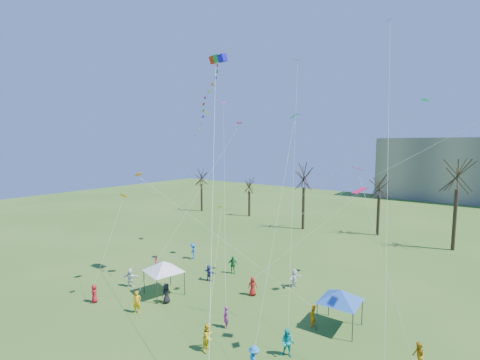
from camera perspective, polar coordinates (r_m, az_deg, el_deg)
The scene contains 7 objects.
ground at distance 24.52m, azimuth -10.33°, elevation -27.42°, with size 160.00×160.00×0.00m, color #33601E.
bare_tree_row at distance 51.24m, azimuth 22.65°, elevation -1.42°, with size 70.68×8.92×12.24m.
big_box_kite at distance 30.48m, azimuth -5.43°, elevation 13.06°, with size 5.81×6.91×24.34m.
canopy_tent_white at distance 31.71m, azimuth -12.88°, elevation -14.15°, with size 3.98×3.98×3.08m.
canopy_tent_blue at distance 26.88m, azimuth 16.77°, elevation -18.35°, with size 3.92×3.92×2.94m.
festival_crowd at distance 29.15m, azimuth -1.46°, elevation -19.58°, with size 26.37×14.26×1.86m.
small_kites_aloft at distance 28.62m, azimuth 6.76°, elevation 5.84°, with size 28.46×17.32×32.04m.
Camera 1 is at (15.14, -13.76, 13.53)m, focal length 25.00 mm.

